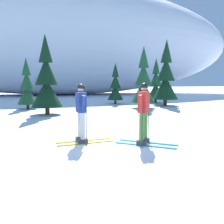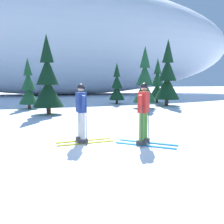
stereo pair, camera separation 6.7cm
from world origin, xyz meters
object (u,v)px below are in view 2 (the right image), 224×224
skier_red_jacket (144,112)px  pine_tree_far_right (157,84)px  skier_navy_jacket (81,112)px  pine_tree_center (117,87)px  pine_tree_center_right (145,83)px  pine_tree_left (29,88)px  pine_tree_right (167,78)px  pine_tree_center_left (48,81)px

skier_red_jacket → pine_tree_far_right: (6.18, 12.11, 0.60)m
skier_navy_jacket → skier_red_jacket: (1.74, -0.66, 0.02)m
pine_tree_center → pine_tree_center_right: bearing=-74.5°
pine_tree_left → pine_tree_far_right: pine_tree_far_right is taller
pine_tree_far_right → pine_tree_center_right: bearing=-126.9°
skier_navy_jacket → pine_tree_center: (4.39, 11.50, 0.44)m
pine_tree_left → pine_tree_right: bearing=-1.9°
skier_red_jacket → pine_tree_far_right: 13.61m
skier_navy_jacket → skier_red_jacket: skier_red_jacket is taller
pine_tree_center_left → pine_tree_right: 9.04m
pine_tree_center_right → pine_tree_right: 2.63m
pine_tree_left → pine_tree_center: 6.87m
pine_tree_center → pine_tree_far_right: size_ratio=0.89×
skier_navy_jacket → pine_tree_far_right: 13.93m
pine_tree_center_right → pine_tree_right: size_ratio=0.85×
pine_tree_right → pine_tree_center_left: bearing=-162.7°
pine_tree_center → pine_tree_center_left: bearing=-137.4°
pine_tree_left → pine_tree_center_right: 7.72m
skier_navy_jacket → pine_tree_center_left: bearing=98.4°
skier_navy_jacket → pine_tree_far_right: (7.92, 11.45, 0.62)m
skier_navy_jacket → pine_tree_left: (-2.20, 9.58, 0.47)m
skier_navy_jacket → skier_red_jacket: 1.86m
pine_tree_center_left → pine_tree_far_right: size_ratio=1.17×
pine_tree_center → pine_tree_right: bearing=-34.5°
pine_tree_center_right → pine_tree_far_right: pine_tree_center_right is taller
skier_navy_jacket → pine_tree_center: pine_tree_center is taller
skier_navy_jacket → pine_tree_center_right: pine_tree_center_right is taller
pine_tree_right → pine_tree_far_right: pine_tree_right is taller
pine_tree_right → pine_tree_far_right: bearing=83.4°
pine_tree_center → pine_tree_center_right: 3.61m
pine_tree_left → pine_tree_center_right: (7.55, -1.54, 0.33)m
pine_tree_center_left → pine_tree_far_right: bearing=28.8°
skier_red_jacket → pine_tree_center_right: (3.61, 8.70, 0.78)m
skier_red_jacket → pine_tree_center: 12.45m
pine_tree_center_right → pine_tree_right: pine_tree_right is taller
pine_tree_right → skier_navy_jacket: bearing=-129.6°
skier_red_jacket → pine_tree_left: 10.98m
skier_navy_jacket → pine_tree_far_right: bearing=55.3°
skier_navy_jacket → pine_tree_right: pine_tree_right is taller
pine_tree_center_left → pine_tree_center_right: size_ratio=1.05×
pine_tree_center_right → pine_tree_right: bearing=27.7°
skier_red_jacket → pine_tree_center_left: bearing=110.5°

